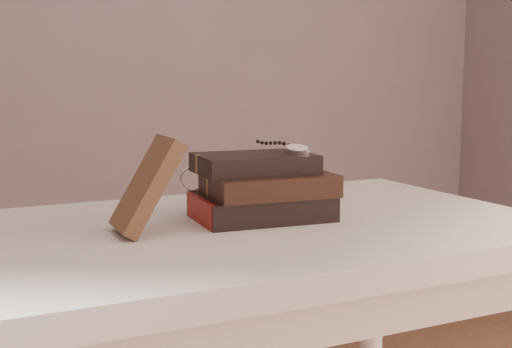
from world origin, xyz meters
name	(u,v)px	position (x,y,z in m)	size (l,w,h in m)	color
table	(236,280)	(0.00, 0.35, 0.66)	(1.00, 0.60, 0.75)	silver
book_stack	(262,189)	(0.06, 0.37, 0.80)	(0.23, 0.17, 0.11)	black
journal	(147,186)	(-0.15, 0.35, 0.82)	(0.02, 0.10, 0.16)	#3F2718
pocket_watch	(295,149)	(0.11, 0.36, 0.86)	(0.05, 0.15, 0.02)	silver
eyeglasses	(204,178)	(-0.01, 0.45, 0.81)	(0.10, 0.11, 0.04)	silver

